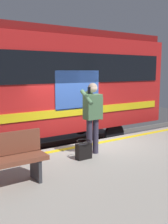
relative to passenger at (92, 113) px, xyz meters
name	(u,v)px	position (x,y,z in m)	size (l,w,h in m)	color
ground_plane	(84,173)	(-0.43, -0.96, -1.91)	(25.45, 25.45, 0.00)	#3D3D3F
platform	(156,192)	(-0.43, 1.60, -1.45)	(16.97, 5.13, 0.91)	#9E998E
safety_line	(91,144)	(-0.43, -0.66, -0.99)	(16.63, 0.16, 0.01)	yellow
track_rail_near	(57,156)	(-0.43, -2.56, -1.83)	(22.06, 0.08, 0.16)	slate
track_rail_far	(39,146)	(-0.43, -3.99, -1.83)	(22.06, 0.08, 0.16)	slate
passenger	(92,113)	(0.00, 0.00, 0.00)	(0.57, 0.55, 1.68)	#383347
handbag	(84,150)	(0.38, 0.20, -0.79)	(0.35, 0.32, 0.42)	black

